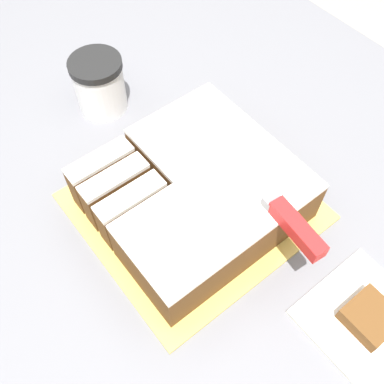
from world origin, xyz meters
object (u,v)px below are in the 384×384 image
at_px(coffee_cup, 99,84).
at_px(brownie, 370,317).
at_px(cake_board, 192,208).
at_px(cake, 196,192).
at_px(knife, 280,210).

distance_m(coffee_cup, brownie, 0.57).
bearing_deg(cake_board, brownie, 14.41).
bearing_deg(brownie, coffee_cup, -173.79).
distance_m(cake, knife, 0.14).
relative_size(knife, brownie, 4.77).
bearing_deg(cake, brownie, 13.78).
bearing_deg(knife, coffee_cup, 11.59).
distance_m(cake_board, knife, 0.16).
bearing_deg(cake, cake_board, -132.84).
bearing_deg(cake_board, cake, 47.16).
height_order(knife, coffee_cup, knife).
bearing_deg(coffee_cup, cake_board, -2.49).
xyz_separation_m(knife, coffee_cup, (-0.40, -0.04, -0.05)).
xyz_separation_m(cake_board, brownie, (0.29, 0.07, 0.01)).
height_order(cake_board, brownie, brownie).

